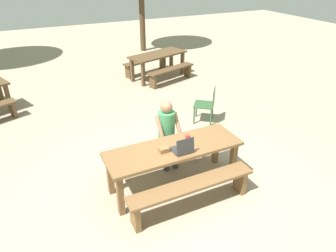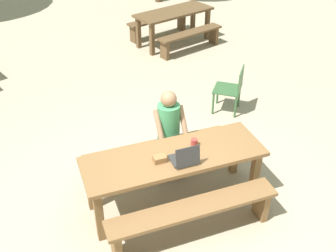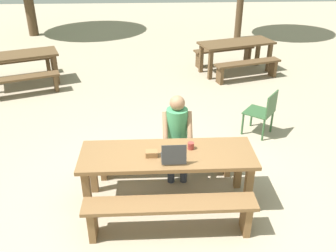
{
  "view_description": "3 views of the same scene",
  "coord_description": "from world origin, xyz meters",
  "px_view_note": "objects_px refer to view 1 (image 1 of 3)",
  "views": [
    {
      "loc": [
        -1.84,
        -3.62,
        3.34
      ],
      "look_at": [
        0.02,
        0.25,
        1.0
      ],
      "focal_mm": 32.9,
      "sensor_mm": 36.0,
      "label": 1
    },
    {
      "loc": [
        -1.39,
        -3.49,
        3.66
      ],
      "look_at": [
        0.02,
        0.25,
        1.0
      ],
      "focal_mm": 43.14,
      "sensor_mm": 36.0,
      "label": 2
    },
    {
      "loc": [
        -0.18,
        -3.83,
        3.19
      ],
      "look_at": [
        0.02,
        0.25,
        1.0
      ],
      "focal_mm": 39.18,
      "sensor_mm": 36.0,
      "label": 3
    }
  ],
  "objects_px": {
    "laptop": "(183,148)",
    "plastic_chair": "(207,104)",
    "coffee_mug": "(188,138)",
    "picnic_table_mid": "(158,58)",
    "person_seated": "(168,130)",
    "picnic_table_front": "(174,153)",
    "small_pouch": "(164,150)"
  },
  "relations": [
    {
      "from": "plastic_chair",
      "to": "person_seated",
      "type": "bearing_deg",
      "value": -15.31
    },
    {
      "from": "coffee_mug",
      "to": "picnic_table_mid",
      "type": "distance_m",
      "value": 5.13
    },
    {
      "from": "picnic_table_front",
      "to": "picnic_table_mid",
      "type": "relative_size",
      "value": 1.11
    },
    {
      "from": "picnic_table_front",
      "to": "picnic_table_mid",
      "type": "distance_m",
      "value": 5.32
    },
    {
      "from": "picnic_table_front",
      "to": "plastic_chair",
      "type": "relative_size",
      "value": 2.7
    },
    {
      "from": "picnic_table_front",
      "to": "plastic_chair",
      "type": "height_order",
      "value": "plastic_chair"
    },
    {
      "from": "laptop",
      "to": "plastic_chair",
      "type": "bearing_deg",
      "value": -131.57
    },
    {
      "from": "person_seated",
      "to": "plastic_chair",
      "type": "height_order",
      "value": "person_seated"
    },
    {
      "from": "laptop",
      "to": "person_seated",
      "type": "bearing_deg",
      "value": -97.93
    },
    {
      "from": "picnic_table_front",
      "to": "picnic_table_mid",
      "type": "height_order",
      "value": "picnic_table_mid"
    },
    {
      "from": "plastic_chair",
      "to": "picnic_table_mid",
      "type": "xyz_separation_m",
      "value": [
        0.21,
        3.23,
        0.2
      ]
    },
    {
      "from": "picnic_table_mid",
      "to": "coffee_mug",
      "type": "bearing_deg",
      "value": -125.7
    },
    {
      "from": "picnic_table_mid",
      "to": "laptop",
      "type": "bearing_deg",
      "value": -127.15
    },
    {
      "from": "person_seated",
      "to": "laptop",
      "type": "bearing_deg",
      "value": -97.45
    },
    {
      "from": "person_seated",
      "to": "picnic_table_mid",
      "type": "distance_m",
      "value": 4.74
    },
    {
      "from": "coffee_mug",
      "to": "picnic_table_mid",
      "type": "bearing_deg",
      "value": 71.4
    },
    {
      "from": "coffee_mug",
      "to": "person_seated",
      "type": "relative_size",
      "value": 0.07
    },
    {
      "from": "person_seated",
      "to": "picnic_table_mid",
      "type": "height_order",
      "value": "person_seated"
    },
    {
      "from": "plastic_chair",
      "to": "picnic_table_mid",
      "type": "distance_m",
      "value": 3.24
    },
    {
      "from": "picnic_table_front",
      "to": "picnic_table_mid",
      "type": "xyz_separation_m",
      "value": [
        1.93,
        4.95,
        0.0
      ]
    },
    {
      "from": "laptop",
      "to": "plastic_chair",
      "type": "xyz_separation_m",
      "value": [
        1.66,
        1.9,
        -0.37
      ]
    },
    {
      "from": "picnic_table_front",
      "to": "picnic_table_mid",
      "type": "bearing_deg",
      "value": 68.66
    },
    {
      "from": "picnic_table_front",
      "to": "person_seated",
      "type": "relative_size",
      "value": 1.73
    },
    {
      "from": "laptop",
      "to": "person_seated",
      "type": "relative_size",
      "value": 0.23
    },
    {
      "from": "coffee_mug",
      "to": "plastic_chair",
      "type": "bearing_deg",
      "value": 48.96
    },
    {
      "from": "laptop",
      "to": "plastic_chair",
      "type": "height_order",
      "value": "laptop"
    },
    {
      "from": "plastic_chair",
      "to": "picnic_table_mid",
      "type": "relative_size",
      "value": 0.41
    },
    {
      "from": "small_pouch",
      "to": "plastic_chair",
      "type": "relative_size",
      "value": 0.18
    },
    {
      "from": "picnic_table_front",
      "to": "small_pouch",
      "type": "distance_m",
      "value": 0.25
    },
    {
      "from": "person_seated",
      "to": "picnic_table_front",
      "type": "bearing_deg",
      "value": -105.91
    },
    {
      "from": "coffee_mug",
      "to": "small_pouch",
      "type": "bearing_deg",
      "value": -163.7
    },
    {
      "from": "plastic_chair",
      "to": "picnic_table_front",
      "type": "bearing_deg",
      "value": -6.95
    }
  ]
}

